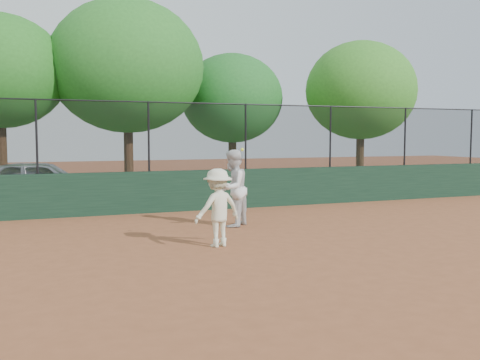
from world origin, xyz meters
name	(u,v)px	position (x,y,z in m)	size (l,w,h in m)	color
ground	(244,253)	(0.00, 0.00, 0.00)	(80.00, 80.00, 0.00)	brown
back_wall	(166,191)	(0.00, 6.00, 0.60)	(26.00, 0.20, 1.20)	#173221
grass_strip	(130,192)	(0.00, 12.00, 0.00)	(36.00, 12.00, 0.01)	#30551A
parked_car	(41,183)	(-3.36, 8.56, 0.74)	(1.75, 4.36, 1.49)	silver
player_second	(233,188)	(0.90, 2.92, 0.94)	(0.91, 0.71, 1.88)	silver
player_main	(218,208)	(-0.24, 0.80, 0.78)	(1.12, 0.80, 1.98)	beige
fence_assembly	(165,135)	(-0.03, 6.00, 2.24)	(26.00, 0.06, 2.00)	black
tree_2	(127,66)	(-0.07, 11.74, 4.89)	(5.93, 5.39, 7.46)	#472B19
tree_3	(232,99)	(4.80, 13.16, 3.88)	(4.56, 4.15, 5.86)	#372412
tree_4	(361,91)	(10.00, 10.88, 4.21)	(4.98, 4.53, 6.37)	#402A17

